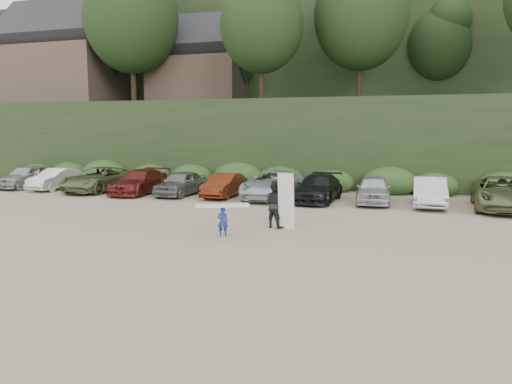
% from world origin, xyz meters
% --- Properties ---
extents(ground, '(120.00, 120.00, 0.00)m').
position_xyz_m(ground, '(0.00, 0.00, 0.00)').
color(ground, tan).
rests_on(ground, ground).
extents(hillside_backdrop, '(90.00, 41.50, 28.00)m').
position_xyz_m(hillside_backdrop, '(-0.26, 35.93, 11.22)').
color(hillside_backdrop, black).
rests_on(hillside_backdrop, ground).
extents(parked_cars, '(39.10, 6.23, 1.63)m').
position_xyz_m(parked_cars, '(-0.18, 9.94, 0.76)').
color(parked_cars, '#9E9FA3').
rests_on(parked_cars, ground).
extents(child_surfer, '(2.03, 1.40, 1.20)m').
position_xyz_m(child_surfer, '(-0.55, -0.06, 0.81)').
color(child_surfer, navy).
rests_on(child_surfer, ground).
extents(adult_surfer, '(1.40, 1.00, 2.26)m').
position_xyz_m(adult_surfer, '(0.91, 2.05, 0.97)').
color(adult_surfer, black).
rests_on(adult_surfer, ground).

